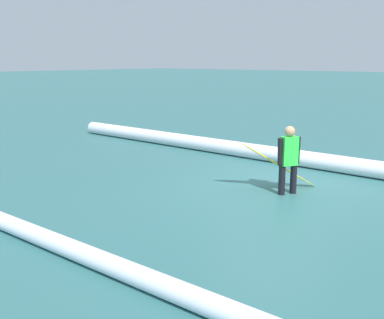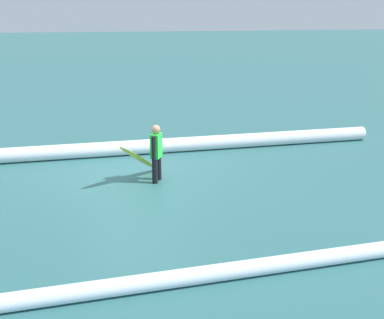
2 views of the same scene
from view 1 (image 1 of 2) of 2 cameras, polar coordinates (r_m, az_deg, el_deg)
The scene contains 5 objects.
ground_plane at distance 10.48m, azimuth 9.74°, elevation -3.21°, with size 199.00×199.00×0.00m, color #316869.
surfer at distance 9.74m, azimuth 11.81°, elevation 0.33°, with size 0.34×0.50×1.43m.
surfboard at distance 10.15m, azimuth 10.44°, elevation -0.59°, with size 1.33×1.64×1.11m.
wave_crest_foreground at distance 12.59m, azimuth 12.30°, elevation 0.28°, with size 0.43×0.43×16.99m, color white.
wave_crest_midground at distance 6.35m, azimuth -10.64°, elevation -12.36°, with size 0.27×0.27×15.68m, color white.
Camera 1 is at (-5.08, 8.74, 2.75)m, focal length 43.35 mm.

